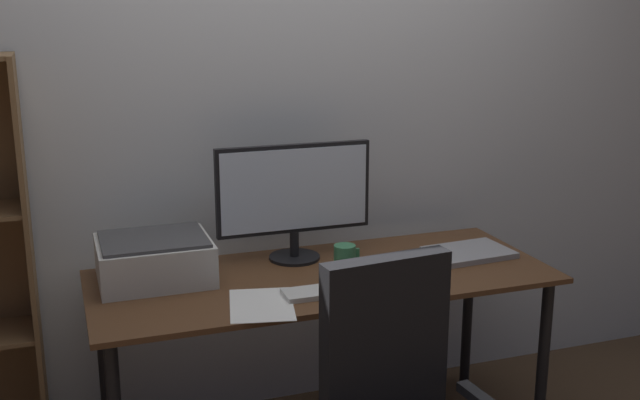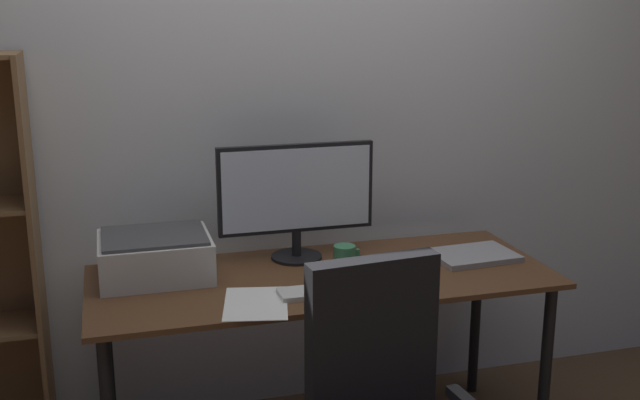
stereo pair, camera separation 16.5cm
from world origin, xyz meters
name	(u,v)px [view 2 (the right image)]	position (x,y,z in m)	size (l,w,h in m)	color
back_wall	(288,106)	(0.00, 0.51, 1.30)	(6.40, 0.10, 2.60)	silver
desk	(322,295)	(0.00, 0.00, 0.66)	(1.70, 0.69, 0.74)	#56351E
monitor	(296,194)	(-0.05, 0.20, 1.00)	(0.61, 0.20, 0.46)	black
keyboard	(320,291)	(-0.06, -0.19, 0.75)	(0.29, 0.11, 0.02)	silver
mouse	(375,282)	(0.15, -0.17, 0.76)	(0.06, 0.10, 0.03)	black
coffee_mug	(345,259)	(0.09, 0.00, 0.79)	(0.10, 0.08, 0.10)	#387F51
laptop	(473,255)	(0.62, 0.02, 0.75)	(0.32, 0.23, 0.02)	#99999E
printer	(155,256)	(-0.60, 0.14, 0.82)	(0.40, 0.34, 0.16)	silver
paper_sheet	(256,303)	(-0.29, -0.21, 0.74)	(0.21, 0.30, 0.00)	white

